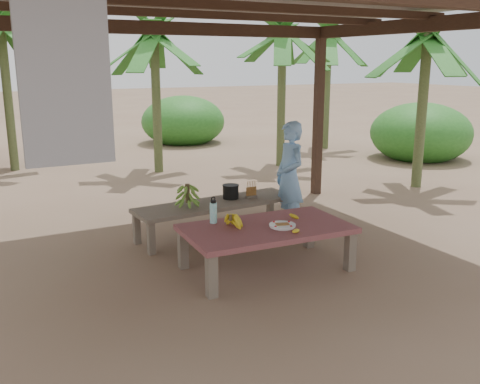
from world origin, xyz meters
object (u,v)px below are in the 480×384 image
ripe_banana_bunch (231,221)px  water_flask (213,212)px  cooking_pot (231,192)px  woman (290,177)px  plate (282,226)px  bench (217,206)px  work_table (266,232)px

ripe_banana_bunch → water_flask: 0.26m
cooking_pot → woman: 0.81m
plate → woman: bearing=54.3°
ripe_banana_bunch → bench: bearing=71.7°
plate → water_flask: bearing=140.5°
ripe_banana_bunch → water_flask: size_ratio=0.85×
work_table → bench: work_table is taller
water_flask → woman: (1.45, 0.70, 0.12)m
ripe_banana_bunch → plate: 0.56m
plate → water_flask: size_ratio=0.96×
plate → water_flask: water_flask is taller
plate → water_flask: (-0.59, 0.49, 0.11)m
bench → water_flask: water_flask is taller
ripe_banana_bunch → cooking_pot: 1.45m
water_flask → cooking_pot: water_flask is taller
bench → water_flask: size_ratio=7.44×
water_flask → ripe_banana_bunch: bearing=-68.6°
water_flask → bench: bearing=63.0°
bench → ripe_banana_bunch: ripe_banana_bunch is taller
plate → work_table: bearing=140.0°
work_table → plate: bearing=-37.4°
cooking_pot → woman: woman is taller
woman → plate: bearing=-31.8°
plate → cooking_pot: cooking_pot is taller
plate → bench: bearing=93.9°
ripe_banana_bunch → woman: bearing=34.6°
ripe_banana_bunch → plate: bearing=-26.6°
bench → water_flask: 1.12m
ripe_banana_bunch → cooking_pot: ripe_banana_bunch is taller
bench → plate: plate is taller
bench → cooking_pot: cooking_pot is taller
plate → woman: size_ratio=0.19×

